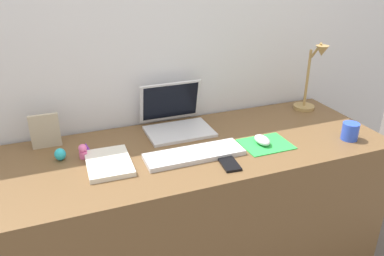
{
  "coord_description": "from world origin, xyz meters",
  "views": [
    {
      "loc": [
        -0.53,
        -1.37,
        1.5
      ],
      "look_at": [
        -0.0,
        0.0,
        0.83
      ],
      "focal_mm": 35.89,
      "sensor_mm": 36.0,
      "label": 1
    }
  ],
  "objects_px": {
    "keyboard": "(194,154)",
    "coffee_mug": "(350,131)",
    "cell_phone": "(229,163)",
    "toy_figurine_pink": "(83,151)",
    "laptop": "(175,118)",
    "notebook_pad": "(109,163)",
    "toy_figurine_purple": "(86,147)",
    "desk_lamp": "(312,80)",
    "mouse": "(262,140)",
    "picture_frame": "(45,131)",
    "toy_figurine_cyan": "(60,154)"
  },
  "relations": [
    {
      "from": "notebook_pad",
      "to": "cell_phone",
      "type": "bearing_deg",
      "value": -18.46
    },
    {
      "from": "mouse",
      "to": "toy_figurine_pink",
      "type": "relative_size",
      "value": 1.56
    },
    {
      "from": "desk_lamp",
      "to": "notebook_pad",
      "type": "bearing_deg",
      "value": -169.86
    },
    {
      "from": "desk_lamp",
      "to": "notebook_pad",
      "type": "distance_m",
      "value": 1.11
    },
    {
      "from": "mouse",
      "to": "picture_frame",
      "type": "relative_size",
      "value": 0.64
    },
    {
      "from": "laptop",
      "to": "mouse",
      "type": "bearing_deg",
      "value": -44.99
    },
    {
      "from": "toy_figurine_purple",
      "to": "coffee_mug",
      "type": "bearing_deg",
      "value": -15.64
    },
    {
      "from": "laptop",
      "to": "notebook_pad",
      "type": "height_order",
      "value": "laptop"
    },
    {
      "from": "cell_phone",
      "to": "picture_frame",
      "type": "relative_size",
      "value": 0.85
    },
    {
      "from": "keyboard",
      "to": "picture_frame",
      "type": "height_order",
      "value": "picture_frame"
    },
    {
      "from": "picture_frame",
      "to": "desk_lamp",
      "type": "bearing_deg",
      "value": -2.59
    },
    {
      "from": "laptop",
      "to": "picture_frame",
      "type": "distance_m",
      "value": 0.58
    },
    {
      "from": "laptop",
      "to": "coffee_mug",
      "type": "distance_m",
      "value": 0.79
    },
    {
      "from": "cell_phone",
      "to": "picture_frame",
      "type": "xyz_separation_m",
      "value": [
        -0.66,
        0.42,
        0.07
      ]
    },
    {
      "from": "keyboard",
      "to": "toy_figurine_purple",
      "type": "bearing_deg",
      "value": 152.61
    },
    {
      "from": "toy_figurine_purple",
      "to": "notebook_pad",
      "type": "bearing_deg",
      "value": -66.56
    },
    {
      "from": "cell_phone",
      "to": "notebook_pad",
      "type": "height_order",
      "value": "notebook_pad"
    },
    {
      "from": "coffee_mug",
      "to": "mouse",
      "type": "bearing_deg",
      "value": 166.03
    },
    {
      "from": "cell_phone",
      "to": "toy_figurine_pink",
      "type": "height_order",
      "value": "toy_figurine_pink"
    },
    {
      "from": "laptop",
      "to": "notebook_pad",
      "type": "distance_m",
      "value": 0.43
    },
    {
      "from": "cell_phone",
      "to": "desk_lamp",
      "type": "relative_size",
      "value": 0.35
    },
    {
      "from": "notebook_pad",
      "to": "laptop",
      "type": "bearing_deg",
      "value": 35.2
    },
    {
      "from": "notebook_pad",
      "to": "toy_figurine_cyan",
      "type": "relative_size",
      "value": 4.81
    },
    {
      "from": "laptop",
      "to": "keyboard",
      "type": "xyz_separation_m",
      "value": [
        -0.02,
        -0.29,
        -0.04
      ]
    },
    {
      "from": "mouse",
      "to": "desk_lamp",
      "type": "distance_m",
      "value": 0.52
    },
    {
      "from": "laptop",
      "to": "cell_phone",
      "type": "bearing_deg",
      "value": -77.93
    },
    {
      "from": "notebook_pad",
      "to": "toy_figurine_purple",
      "type": "distance_m",
      "value": 0.17
    },
    {
      "from": "keyboard",
      "to": "toy_figurine_pink",
      "type": "bearing_deg",
      "value": 160.3
    },
    {
      "from": "desk_lamp",
      "to": "toy_figurine_purple",
      "type": "relative_size",
      "value": 10.12
    },
    {
      "from": "cell_phone",
      "to": "coffee_mug",
      "type": "bearing_deg",
      "value": 6.22
    },
    {
      "from": "laptop",
      "to": "toy_figurine_purple",
      "type": "distance_m",
      "value": 0.43
    },
    {
      "from": "cell_phone",
      "to": "notebook_pad",
      "type": "xyz_separation_m",
      "value": [
        -0.44,
        0.16,
        0.01
      ]
    },
    {
      "from": "laptop",
      "to": "toy_figurine_cyan",
      "type": "bearing_deg",
      "value": -166.91
    },
    {
      "from": "picture_frame",
      "to": "keyboard",
      "type": "bearing_deg",
      "value": -28.94
    },
    {
      "from": "coffee_mug",
      "to": "toy_figurine_pink",
      "type": "relative_size",
      "value": 1.27
    },
    {
      "from": "desk_lamp",
      "to": "toy_figurine_cyan",
      "type": "relative_size",
      "value": 7.39
    },
    {
      "from": "keyboard",
      "to": "desk_lamp",
      "type": "height_order",
      "value": "desk_lamp"
    },
    {
      "from": "keyboard",
      "to": "coffee_mug",
      "type": "distance_m",
      "value": 0.71
    },
    {
      "from": "mouse",
      "to": "cell_phone",
      "type": "xyz_separation_m",
      "value": [
        -0.21,
        -0.1,
        -0.02
      ]
    },
    {
      "from": "cell_phone",
      "to": "toy_figurine_pink",
      "type": "relative_size",
      "value": 2.09
    },
    {
      "from": "keyboard",
      "to": "mouse",
      "type": "distance_m",
      "value": 0.32
    },
    {
      "from": "mouse",
      "to": "coffee_mug",
      "type": "height_order",
      "value": "coffee_mug"
    },
    {
      "from": "picture_frame",
      "to": "toy_figurine_cyan",
      "type": "distance_m",
      "value": 0.15
    },
    {
      "from": "cell_phone",
      "to": "desk_lamp",
      "type": "distance_m",
      "value": 0.75
    },
    {
      "from": "mouse",
      "to": "toy_figurine_cyan",
      "type": "distance_m",
      "value": 0.85
    },
    {
      "from": "mouse",
      "to": "cell_phone",
      "type": "relative_size",
      "value": 0.75
    },
    {
      "from": "keyboard",
      "to": "coffee_mug",
      "type": "height_order",
      "value": "coffee_mug"
    },
    {
      "from": "mouse",
      "to": "toy_figurine_purple",
      "type": "xyz_separation_m",
      "value": [
        -0.72,
        0.21,
        -0.0
      ]
    },
    {
      "from": "toy_figurine_pink",
      "to": "keyboard",
      "type": "bearing_deg",
      "value": -19.7
    },
    {
      "from": "laptop",
      "to": "desk_lamp",
      "type": "height_order",
      "value": "desk_lamp"
    }
  ]
}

